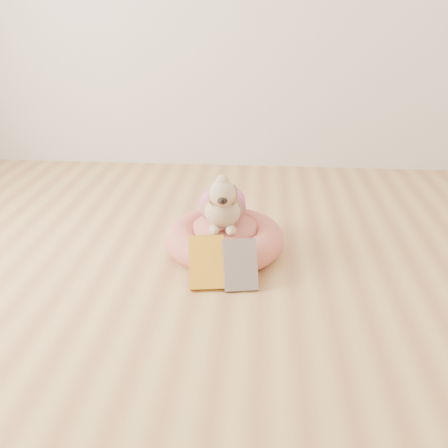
# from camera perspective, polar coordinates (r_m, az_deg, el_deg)

# --- Properties ---
(floor) EXTENTS (4.50, 4.50, 0.00)m
(floor) POSITION_cam_1_polar(r_m,az_deg,el_deg) (1.74, -10.57, -16.21)
(floor) COLOR #BC7F4E
(floor) RESTS_ON ground
(pet_bed) EXTENTS (0.56, 0.56, 0.15)m
(pet_bed) POSITION_cam_1_polar(r_m,az_deg,el_deg) (2.38, 0.09, -1.72)
(pet_bed) COLOR #D65A54
(pet_bed) RESTS_ON floor
(dog) EXTENTS (0.29, 0.40, 0.28)m
(dog) POSITION_cam_1_polar(r_m,az_deg,el_deg) (2.32, -0.15, 3.32)
(dog) COLOR brown
(dog) RESTS_ON pet_bed
(book_yellow) EXTENTS (0.17, 0.17, 0.20)m
(book_yellow) POSITION_cam_1_polar(r_m,az_deg,el_deg) (2.11, -2.00, -4.38)
(book_yellow) COLOR #FFF31A
(book_yellow) RESTS_ON floor
(book_white) EXTENTS (0.16, 0.15, 0.20)m
(book_white) POSITION_cam_1_polar(r_m,az_deg,el_deg) (2.10, 1.88, -4.67)
(book_white) COLOR white
(book_white) RESTS_ON floor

